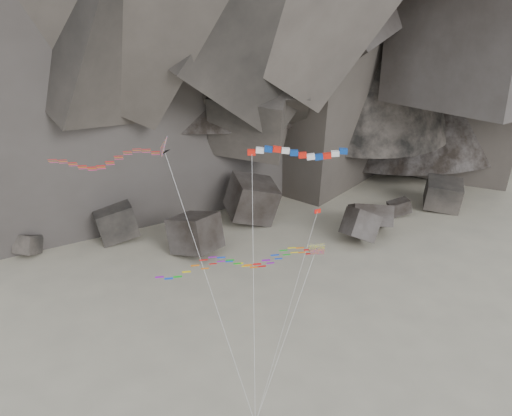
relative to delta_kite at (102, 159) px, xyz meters
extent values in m
plane|color=#ABA389|center=(10.80, -4.28, -21.92)|extent=(260.00, 260.00, 0.00)
cube|color=#47423F|center=(39.90, 33.15, -20.93)|extent=(3.44, 2.41, 2.70)
cube|color=#47423F|center=(8.23, 25.82, -19.57)|extent=(7.79, 8.15, 6.10)
cube|color=#47423F|center=(30.54, 24.80, -20.04)|extent=(5.38, 4.87, 5.81)
cube|color=#47423F|center=(47.51, 34.25, -19.88)|extent=(7.00, 7.25, 5.14)
cube|color=#47423F|center=(33.24, 28.19, -20.41)|extent=(6.37, 6.52, 5.17)
cube|color=#47423F|center=(-2.45, 32.90, -19.67)|extent=(7.01, 7.16, 5.42)
cube|color=#47423F|center=(17.25, 34.45, -19.17)|extent=(7.96, 7.28, 7.64)
cube|color=#47423F|center=(-13.53, 29.40, -20.66)|extent=(3.93, 4.22, 3.25)
cylinder|color=silver|center=(7.47, -3.71, -9.83)|extent=(5.80, 7.37, 21.09)
cube|color=red|center=(11.48, 0.64, -0.30)|extent=(0.69, 0.52, 0.42)
cube|color=white|center=(12.13, 0.51, -0.13)|extent=(0.73, 0.53, 0.47)
cube|color=navy|center=(12.78, 0.34, -0.02)|extent=(0.74, 0.53, 0.50)
cube|color=red|center=(13.43, 0.14, 0.00)|extent=(0.74, 0.53, 0.50)
cube|color=white|center=(14.08, -0.05, -0.09)|extent=(0.73, 0.53, 0.48)
cube|color=navy|center=(14.73, -0.23, -0.26)|extent=(0.70, 0.52, 0.43)
cube|color=red|center=(15.38, -0.37, -0.44)|extent=(0.72, 0.53, 0.46)
cube|color=white|center=(16.03, -0.47, -0.57)|extent=(0.74, 0.53, 0.50)
cube|color=navy|center=(16.68, -0.53, -0.61)|extent=(0.75, 0.53, 0.51)
cube|color=red|center=(17.33, -0.56, -0.54)|extent=(0.74, 0.53, 0.49)
cube|color=white|center=(17.98, -0.59, -0.39)|extent=(0.71, 0.52, 0.45)
cube|color=navy|center=(18.63, -0.62, -0.21)|extent=(0.71, 0.52, 0.45)
cylinder|color=silver|center=(10.91, -3.46, -10.34)|extent=(1.16, 7.87, 20.08)
cube|color=#F4FB0D|center=(15.26, -5.76, -5.90)|extent=(1.30, 0.73, 0.68)
cube|color=#0CB219|center=(15.26, -5.92, -6.16)|extent=(1.07, 0.56, 0.47)
cylinder|color=silver|center=(12.80, -6.57, -13.14)|extent=(4.95, 1.65, 14.48)
cube|color=red|center=(16.80, -0.45, -5.32)|extent=(0.57, 0.18, 0.37)
cube|color=navy|center=(16.61, -0.44, -5.32)|extent=(0.21, 0.10, 0.38)
cylinder|color=silver|center=(13.58, -3.91, -12.85)|extent=(6.48, 6.95, 15.06)
camera|label=1|loc=(4.22, -41.99, 13.16)|focal=40.00mm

